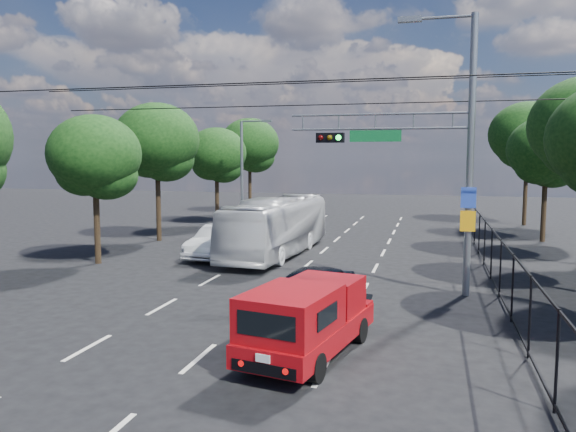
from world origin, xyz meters
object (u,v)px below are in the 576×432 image
(red_pickup, at_px, (308,317))
(navy_hatchback, at_px, (310,297))
(white_van, at_px, (220,241))
(signal_mast, at_px, (434,143))
(white_bus, at_px, (277,226))

(red_pickup, distance_m, navy_hatchback, 2.48)
(red_pickup, distance_m, white_van, 13.89)
(red_pickup, bearing_deg, signal_mast, 68.77)
(signal_mast, height_order, white_van, signal_mast)
(white_bus, height_order, white_van, white_bus)
(navy_hatchback, relative_size, white_bus, 0.48)
(navy_hatchback, relative_size, white_van, 1.04)
(red_pickup, relative_size, white_bus, 0.51)
(white_bus, xyz_separation_m, white_van, (-2.46, -1.36, -0.63))
(signal_mast, xyz_separation_m, white_van, (-9.75, 4.81, -4.47))
(signal_mast, distance_m, white_van, 11.76)
(signal_mast, xyz_separation_m, white_bus, (-7.28, 6.17, -3.84))
(white_van, bearing_deg, red_pickup, -55.60)
(navy_hatchback, bearing_deg, signal_mast, 63.14)
(red_pickup, bearing_deg, white_van, 120.02)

